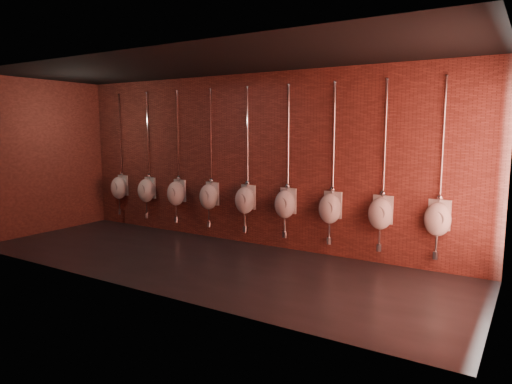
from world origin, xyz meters
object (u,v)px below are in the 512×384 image
Objects in this scene: urinal_0 at (119,187)px; urinal_7 at (381,213)px; urinal_4 at (245,199)px; urinal_1 at (146,190)px; urinal_5 at (285,203)px; urinal_8 at (438,218)px; urinal_2 at (176,193)px; urinal_3 at (209,196)px; urinal_6 at (330,208)px.

urinal_7 is at bearing 0.00° from urinal_0.
urinal_4 is 2.58m from urinal_7.
urinal_5 is at bearing 0.00° from urinal_1.
urinal_7 is 0.86m from urinal_8.
urinal_5 is (2.58, 0.00, 0.00)m from urinal_2.
urinal_6 is at bearing 0.00° from urinal_3.
urinal_1 is 1.00× the size of urinal_4.
urinal_1 is 2.58m from urinal_4.
urinal_7 is at bearing 0.00° from urinal_1.
urinal_2 is 1.72m from urinal_4.
urinal_3 is (2.58, 0.00, 0.00)m from urinal_0.
urinal_4 is 3.44m from urinal_8.
urinal_1 is 4.30m from urinal_6.
urinal_6 is at bearing 0.00° from urinal_5.
urinal_1 is 1.00× the size of urinal_8.
urinal_6 is (0.86, 0.00, 0.00)m from urinal_5.
urinal_3 is 4.30m from urinal_8.
urinal_0 and urinal_1 have the same top height.
urinal_1 is 1.00× the size of urinal_7.
urinal_1 is 6.02m from urinal_8.
urinal_6 is at bearing 0.00° from urinal_2.
urinal_6 is 1.00× the size of urinal_8.
urinal_6 is (2.58, 0.00, 0.00)m from urinal_3.
urinal_4 is 0.86m from urinal_5.
urinal_1 and urinal_2 have the same top height.
urinal_2 is 3.44m from urinal_6.
urinal_6 is (5.16, 0.00, 0.00)m from urinal_0.
urinal_2 is 1.00× the size of urinal_5.
urinal_1 is at bearing 180.00° from urinal_5.
urinal_3 is (1.72, 0.00, 0.00)m from urinal_1.
urinal_6 is at bearing 0.00° from urinal_1.
urinal_0 is 1.72m from urinal_2.
urinal_2 and urinal_3 have the same top height.
urinal_3 is 0.86m from urinal_4.
urinal_4 is at bearing 180.00° from urinal_6.
urinal_0 is 6.02m from urinal_7.
urinal_0 is 1.00× the size of urinal_3.
urinal_7 is (4.30, 0.00, 0.00)m from urinal_2.
urinal_2 is 2.58m from urinal_5.
urinal_1 is (0.86, 0.00, 0.00)m from urinal_0.
urinal_4 is at bearing 0.00° from urinal_3.
urinal_1 and urinal_5 have the same top height.
urinal_5 is at bearing 180.00° from urinal_8.
urinal_3 is at bearing 0.00° from urinal_2.
urinal_0 is at bearing 180.00° from urinal_8.
urinal_2 and urinal_7 have the same top height.
urinal_3 is at bearing 180.00° from urinal_7.
urinal_4 is at bearing 180.00° from urinal_8.
urinal_2 is 1.00× the size of urinal_7.
urinal_0 and urinal_5 have the same top height.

